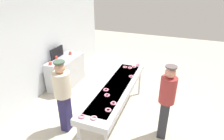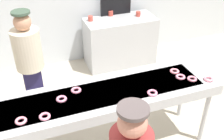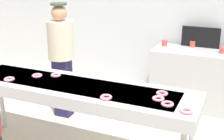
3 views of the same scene
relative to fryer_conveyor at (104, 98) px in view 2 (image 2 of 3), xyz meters
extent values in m
cube|color=#B7BABF|center=(0.00, 0.00, 0.01)|extent=(2.76, 0.69, 0.13)
cube|color=slate|center=(0.00, 0.00, 0.03)|extent=(2.35, 0.48, 0.08)
cylinder|color=#B7BABF|center=(1.28, -0.27, -0.47)|extent=(0.06, 0.06, 0.81)
cylinder|color=#B7BABF|center=(1.28, 0.27, -0.47)|extent=(0.06, 0.06, 0.81)
torus|color=pink|center=(-0.92, -0.17, 0.09)|extent=(0.16, 0.16, 0.03)
torus|color=pink|center=(-0.69, -0.18, 0.09)|extent=(0.16, 0.16, 0.03)
torus|color=pink|center=(1.09, -0.12, 0.09)|extent=(0.16, 0.16, 0.03)
torus|color=pink|center=(-0.47, 0.03, 0.09)|extent=(0.16, 0.16, 0.03)
torus|color=pink|center=(1.27, -0.19, 0.09)|extent=(0.13, 0.13, 0.03)
torus|color=pink|center=(-0.29, 0.14, 0.09)|extent=(0.17, 0.17, 0.03)
torus|color=pink|center=(0.51, -0.21, 0.09)|extent=(0.12, 0.12, 0.03)
torus|color=pink|center=(0.98, -0.04, 0.09)|extent=(0.16, 0.16, 0.03)
torus|color=pink|center=(0.98, 0.10, 0.09)|extent=(0.13, 0.13, 0.03)
cube|color=#241F4C|center=(-0.72, 0.93, -0.43)|extent=(0.24, 0.18, 0.89)
cylinder|color=beige|center=(-0.72, 0.93, 0.29)|extent=(0.36, 0.36, 0.54)
sphere|color=tan|center=(-0.72, 0.93, 0.67)|extent=(0.22, 0.22, 0.22)
cylinder|color=#3B503F|center=(-0.72, 0.93, 0.79)|extent=(0.23, 0.23, 0.03)
sphere|color=tan|center=(-0.17, -1.12, 0.67)|extent=(0.21, 0.21, 0.21)
cylinder|color=#564B4C|center=(-0.17, -1.12, 0.79)|extent=(0.22, 0.22, 0.03)
cube|color=#B7BABF|center=(1.01, 2.04, -0.41)|extent=(1.32, 0.60, 0.92)
cylinder|color=#CC4C3F|center=(0.90, 2.26, 0.09)|extent=(0.09, 0.09, 0.09)
cylinder|color=#CC4C3F|center=(1.38, 2.06, 0.09)|extent=(0.09, 0.09, 0.09)
cylinder|color=#CC4C3F|center=(0.47, 2.15, 0.09)|extent=(0.09, 0.09, 0.09)
cube|color=black|center=(1.01, 2.29, 0.20)|extent=(0.59, 0.04, 0.32)
camera|label=1|loc=(-3.52, -1.23, 2.25)|focal=30.62mm
camera|label=2|loc=(-0.76, -2.35, 1.96)|focal=43.89mm
camera|label=3|loc=(1.66, -2.71, 1.30)|focal=50.12mm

